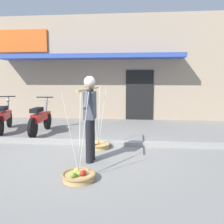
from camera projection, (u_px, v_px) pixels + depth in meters
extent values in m
plane|color=gray|center=(88.00, 153.00, 5.29)|extent=(90.00, 90.00, 0.00)
cube|color=gray|center=(94.00, 143.00, 5.97)|extent=(20.00, 0.24, 0.10)
cylinder|color=black|center=(89.00, 141.00, 4.63)|extent=(0.15, 0.15, 0.86)
cylinder|color=black|center=(91.00, 139.00, 4.80)|extent=(0.15, 0.15, 0.86)
cube|color=#474C56|center=(90.00, 105.00, 4.62)|extent=(0.21, 0.34, 0.54)
sphere|color=tan|center=(90.00, 84.00, 4.56)|extent=(0.21, 0.21, 0.21)
sphere|color=silver|center=(90.00, 82.00, 4.56)|extent=(0.22, 0.22, 0.22)
cylinder|color=#474C56|center=(87.00, 98.00, 4.36)|extent=(0.10, 0.34, 0.43)
cylinder|color=#474C56|center=(92.00, 96.00, 4.83)|extent=(0.10, 0.34, 0.43)
cylinder|color=tan|center=(90.00, 89.00, 4.58)|extent=(0.08, 1.84, 0.04)
cylinder|color=tan|center=(79.00, 177.00, 3.86)|extent=(0.52, 0.52, 0.09)
torus|color=olive|center=(79.00, 174.00, 3.85)|extent=(0.57, 0.57, 0.05)
sphere|color=#68A23E|center=(73.00, 175.00, 3.73)|extent=(0.09, 0.09, 0.09)
sphere|color=yellow|center=(77.00, 170.00, 3.93)|extent=(0.09, 0.09, 0.09)
sphere|color=red|center=(82.00, 173.00, 3.80)|extent=(0.09, 0.09, 0.09)
sphere|color=gold|center=(75.00, 172.00, 3.85)|extent=(0.09, 0.09, 0.09)
sphere|color=#75B645|center=(79.00, 173.00, 3.80)|extent=(0.08, 0.08, 0.08)
sphere|color=red|center=(84.00, 172.00, 3.84)|extent=(0.08, 0.08, 0.08)
cylinder|color=silver|center=(80.00, 132.00, 3.88)|extent=(0.01, 0.25, 1.36)
cylinder|color=silver|center=(71.00, 135.00, 3.71)|extent=(0.22, 0.13, 1.36)
cylinder|color=silver|center=(84.00, 135.00, 3.69)|extent=(0.22, 0.13, 1.36)
cylinder|color=tan|center=(99.00, 146.00, 5.67)|extent=(0.52, 0.52, 0.09)
torus|color=olive|center=(99.00, 144.00, 5.67)|extent=(0.57, 0.57, 0.05)
sphere|color=red|center=(93.00, 144.00, 5.54)|extent=(0.08, 0.08, 0.08)
sphere|color=yellow|center=(97.00, 143.00, 5.64)|extent=(0.09, 0.09, 0.09)
sphere|color=yellow|center=(96.00, 143.00, 5.64)|extent=(0.09, 0.09, 0.09)
cylinder|color=silver|center=(99.00, 115.00, 5.69)|extent=(0.01, 0.25, 1.36)
cylinder|color=silver|center=(94.00, 117.00, 5.52)|extent=(0.22, 0.13, 1.36)
cylinder|color=silver|center=(102.00, 117.00, 5.50)|extent=(0.22, 0.13, 1.36)
cylinder|color=black|center=(9.00, 119.00, 8.13)|extent=(0.26, 0.58, 0.58)
cylinder|color=black|center=(0.00, 126.00, 6.92)|extent=(0.26, 0.58, 0.58)
cube|color=red|center=(9.00, 111.00, 8.09)|extent=(0.22, 0.31, 0.06)
cube|color=red|center=(4.00, 116.00, 7.40)|extent=(0.47, 0.92, 0.24)
cube|color=black|center=(2.00, 109.00, 7.19)|extent=(0.38, 0.60, 0.12)
cylinder|color=slate|center=(8.00, 108.00, 7.98)|extent=(0.15, 0.30, 0.76)
cylinder|color=black|center=(7.00, 97.00, 7.84)|extent=(0.52, 0.20, 0.04)
sphere|color=silver|center=(8.00, 100.00, 8.02)|extent=(0.11, 0.11, 0.11)
cylinder|color=black|center=(48.00, 120.00, 7.82)|extent=(0.10, 0.58, 0.58)
cylinder|color=black|center=(33.00, 128.00, 6.59)|extent=(0.10, 0.58, 0.58)
cube|color=red|center=(47.00, 113.00, 7.78)|extent=(0.15, 0.29, 0.06)
cube|color=red|center=(39.00, 117.00, 7.08)|extent=(0.23, 0.91, 0.24)
cube|color=black|center=(37.00, 110.00, 6.87)|extent=(0.24, 0.57, 0.12)
cylinder|color=slate|center=(46.00, 109.00, 7.67)|extent=(0.07, 0.30, 0.76)
cylinder|color=black|center=(45.00, 97.00, 7.54)|extent=(0.54, 0.06, 0.04)
sphere|color=silver|center=(47.00, 101.00, 7.71)|extent=(0.11, 0.11, 0.11)
cube|color=tan|center=(101.00, 70.00, 12.09)|extent=(13.00, 5.00, 4.20)
cube|color=#334CA3|center=(89.00, 57.00, 9.08)|extent=(7.15, 1.00, 0.16)
cube|color=#DB5B1E|center=(21.00, 41.00, 9.72)|extent=(2.20, 0.08, 0.90)
cube|color=black|center=(139.00, 95.00, 9.57)|extent=(1.10, 0.06, 2.00)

